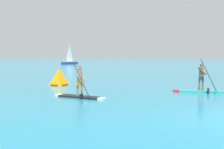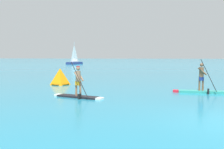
{
  "view_description": "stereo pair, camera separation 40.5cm",
  "coord_description": "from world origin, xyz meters",
  "px_view_note": "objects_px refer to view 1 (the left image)",
  "views": [
    {
      "loc": [
        -3.11,
        -8.85,
        2.19
      ],
      "look_at": [
        -5.61,
        7.6,
        0.98
      ],
      "focal_mm": 40.47,
      "sensor_mm": 36.0,
      "label": 1
    },
    {
      "loc": [
        -2.71,
        -8.78,
        2.19
      ],
      "look_at": [
        -5.61,
        7.6,
        0.98
      ],
      "focal_mm": 40.47,
      "sensor_mm": 36.0,
      "label": 2
    }
  ],
  "objects_px": {
    "race_marker_buoy": "(59,77)",
    "sailboat_left_horizon": "(70,61)",
    "paddleboarder_near_left": "(80,90)",
    "paddleboarder_mid_center": "(202,87)"
  },
  "relations": [
    {
      "from": "sailboat_left_horizon",
      "to": "paddleboarder_near_left",
      "type": "bearing_deg",
      "value": 41.6
    },
    {
      "from": "paddleboarder_mid_center",
      "to": "sailboat_left_horizon",
      "type": "relative_size",
      "value": 0.55
    },
    {
      "from": "paddleboarder_near_left",
      "to": "paddleboarder_mid_center",
      "type": "height_order",
      "value": "paddleboarder_mid_center"
    },
    {
      "from": "race_marker_buoy",
      "to": "sailboat_left_horizon",
      "type": "xyz_separation_m",
      "value": [
        -14.8,
        47.69,
        0.22
      ]
    },
    {
      "from": "paddleboarder_near_left",
      "to": "paddleboarder_mid_center",
      "type": "relative_size",
      "value": 0.88
    },
    {
      "from": "paddleboarder_mid_center",
      "to": "race_marker_buoy",
      "type": "relative_size",
      "value": 2.26
    },
    {
      "from": "race_marker_buoy",
      "to": "sailboat_left_horizon",
      "type": "relative_size",
      "value": 0.24
    },
    {
      "from": "sailboat_left_horizon",
      "to": "paddleboarder_mid_center",
      "type": "bearing_deg",
      "value": 49.1
    },
    {
      "from": "paddleboarder_near_left",
      "to": "race_marker_buoy",
      "type": "height_order",
      "value": "paddleboarder_near_left"
    },
    {
      "from": "paddleboarder_mid_center",
      "to": "race_marker_buoy",
      "type": "height_order",
      "value": "paddleboarder_mid_center"
    }
  ]
}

